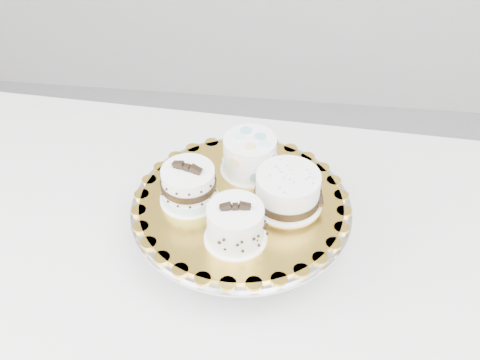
# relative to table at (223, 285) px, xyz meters

# --- Properties ---
(table) EXTENTS (1.34, 0.93, 0.75)m
(table) POSITION_rel_table_xyz_m (0.00, 0.00, 0.00)
(table) COLOR silver
(table) RESTS_ON floor
(cake_stand) EXTENTS (0.38, 0.38, 0.10)m
(cake_stand) POSITION_rel_table_xyz_m (0.03, 0.04, 0.14)
(cake_stand) COLOR gray
(cake_stand) RESTS_ON table
(cake_board) EXTENTS (0.41, 0.41, 0.01)m
(cake_board) POSITION_rel_table_xyz_m (0.03, 0.04, 0.17)
(cake_board) COLOR gold
(cake_board) RESTS_ON cake_stand
(cake_swirl) EXTENTS (0.10, 0.10, 0.08)m
(cake_swirl) POSITION_rel_table_xyz_m (0.03, -0.04, 0.21)
(cake_swirl) COLOR white
(cake_swirl) RESTS_ON cake_board
(cake_banded) EXTENTS (0.11, 0.11, 0.08)m
(cake_banded) POSITION_rel_table_xyz_m (-0.06, 0.04, 0.21)
(cake_banded) COLOR white
(cake_banded) RESTS_ON cake_board
(cake_dots) EXTENTS (0.12, 0.12, 0.07)m
(cake_dots) POSITION_rel_table_xyz_m (0.03, 0.13, 0.21)
(cake_dots) COLOR white
(cake_dots) RESTS_ON cake_board
(cake_ribbon) EXTENTS (0.13, 0.12, 0.06)m
(cake_ribbon) POSITION_rel_table_xyz_m (0.11, 0.05, 0.21)
(cake_ribbon) COLOR white
(cake_ribbon) RESTS_ON cake_board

